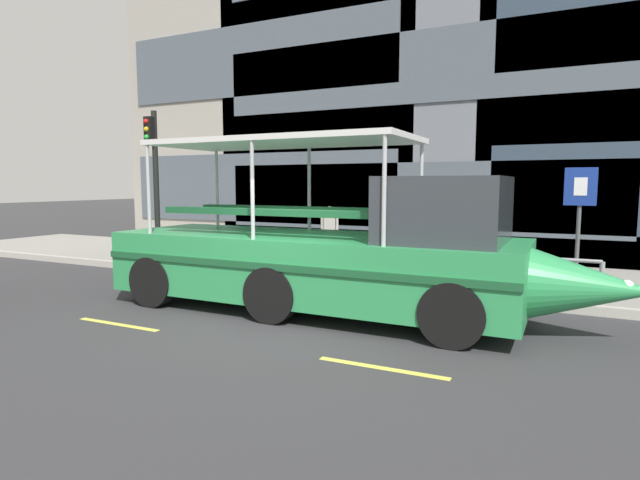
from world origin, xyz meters
The scene contains 12 objects.
ground_plane centered at (0.00, 0.00, 0.00)m, with size 120.00×120.00×0.00m, color #333335.
sidewalk centered at (0.00, 5.60, 0.09)m, with size 32.00×4.80×0.18m, color gray.
curb_edge centered at (0.00, 3.11, 0.09)m, with size 32.00×0.18×0.18m, color #B2ADA3.
lane_centreline centered at (0.00, -1.23, 0.00)m, with size 25.80×0.12×0.01m.
curb_guardrail centered at (0.07, 3.45, 0.73)m, with size 10.21×0.09×0.81m.
traffic_light_pole centered at (-6.40, 3.90, 2.80)m, with size 0.24×0.46×4.33m.
parking_sign centered at (4.70, 4.14, 1.92)m, with size 0.60×0.12×2.57m.
leaned_bicycle centered at (-5.48, 3.93, 0.56)m, with size 1.74×0.46×0.96m.
duck_tour_boat centered at (0.69, 1.15, 1.09)m, with size 9.74×2.54×3.27m.
pedestrian_near_bow centered at (3.17, 4.43, 1.12)m, with size 0.36×0.32×1.55m.
pedestrian_mid_left centered at (0.42, 4.44, 1.16)m, with size 0.31×0.41×1.62m.
pedestrian_mid_right centered at (-1.23, 4.91, 1.17)m, with size 0.45×0.28×1.65m.
Camera 1 is at (4.53, -7.45, 2.42)m, focal length 28.74 mm.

